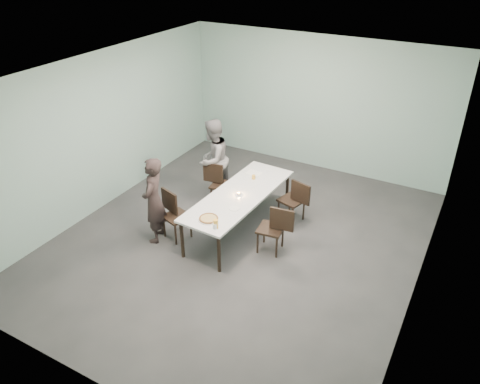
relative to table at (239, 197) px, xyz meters
The scene contains 16 objects.
ground 0.78m from the table, 58.52° to the right, with size 7.00×7.00×0.00m, color #333335.
room_shell 1.38m from the table, 58.52° to the right, with size 6.02×7.02×3.01m.
table is the anchor object (origin of this frame).
chair_near_left 1.19m from the table, 141.85° to the right, with size 0.65×0.53×0.87m.
chair_far_left 1.04m from the table, 142.63° to the left, with size 0.64×0.48×0.87m.
chair_near_right 0.93m from the table, 18.87° to the right, with size 0.63×0.47×0.87m.
chair_far_right 1.10m from the table, 43.18° to the left, with size 0.65×0.52×0.87m.
diner_near 1.51m from the table, 139.62° to the right, with size 0.58×0.38×1.59m, color black.
diner_far 1.38m from the table, 141.70° to the left, with size 0.81×0.63×1.67m, color slate.
pizza 0.98m from the table, 91.79° to the right, with size 0.34×0.34×0.04m.
side_plate 0.51m from the table, 70.29° to the right, with size 0.18×0.18×0.01m, color white.
beer_glass 1.15m from the table, 79.82° to the right, with size 0.08×0.08×0.15m, color gold.
water_tumbler 1.16m from the table, 80.30° to the right, with size 0.08×0.08×0.09m, color silver.
tealight 0.09m from the table, 67.21° to the right, with size 0.06×0.06×0.05m.
amber_tumbler 0.64m from the table, 93.28° to the left, with size 0.07×0.07×0.08m, color gold.
menu 0.86m from the table, 99.16° to the left, with size 0.30×0.22×0.01m, color silver.
Camera 1 is at (3.32, -6.02, 4.91)m, focal length 35.00 mm.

